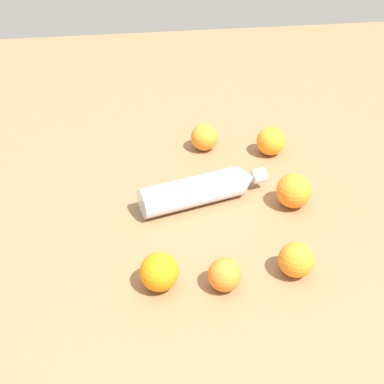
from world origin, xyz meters
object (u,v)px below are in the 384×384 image
object	(u,v)px
water_bottle	(201,190)
orange_1	(271,141)
orange_4	(294,191)
orange_2	(159,272)
orange_3	(225,275)
orange_5	(204,137)
orange_0	(296,260)

from	to	relation	value
water_bottle	orange_1	distance (m)	0.28
orange_1	orange_4	distance (m)	0.22
water_bottle	orange_2	bearing A→B (deg)	-129.73
water_bottle	orange_3	distance (m)	0.26
orange_4	orange_2	bearing A→B (deg)	122.73
orange_1	orange_2	size ratio (longest dim) A/B	1.03
orange_3	orange_2	bearing A→B (deg)	80.79
orange_3	orange_5	size ratio (longest dim) A/B	0.88
water_bottle	orange_2	distance (m)	0.27
orange_4	orange_5	xyz separation A→B (m)	(0.27, 0.15, -0.00)
orange_0	orange_2	size ratio (longest dim) A/B	0.94
orange_0	orange_3	xyz separation A→B (m)	(-0.02, 0.14, -0.00)
orange_4	orange_1	bearing A→B (deg)	-2.62
orange_1	orange_3	size ratio (longest dim) A/B	1.19
water_bottle	orange_1	world-z (taller)	orange_1
orange_1	orange_4	world-z (taller)	orange_4
water_bottle	orange_0	xyz separation A→B (m)	(-0.24, -0.14, -0.00)
orange_1	orange_5	bearing A→B (deg)	74.22
water_bottle	orange_4	world-z (taller)	orange_4
orange_2	orange_3	bearing A→B (deg)	-99.21
orange_1	orange_2	bearing A→B (deg)	142.56
water_bottle	orange_5	xyz separation A→B (m)	(0.23, -0.04, 0.00)
water_bottle	orange_4	xyz separation A→B (m)	(-0.04, -0.20, 0.01)
orange_0	orange_2	bearing A→B (deg)	89.42
orange_1	water_bottle	bearing A→B (deg)	130.91
orange_1	orange_2	xyz separation A→B (m)	(-0.42, 0.32, -0.00)
orange_0	orange_2	world-z (taller)	orange_2
water_bottle	orange_5	distance (m)	0.23
water_bottle	orange_1	xyz separation A→B (m)	(0.18, -0.21, 0.00)
water_bottle	orange_4	distance (m)	0.20
orange_0	orange_1	world-z (taller)	orange_1
orange_0	orange_4	size ratio (longest dim) A/B	0.86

